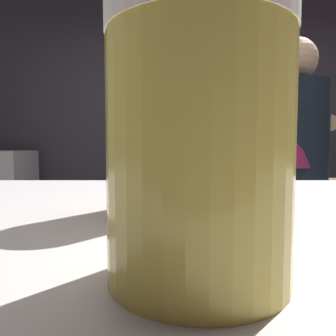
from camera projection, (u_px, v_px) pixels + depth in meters
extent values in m
cube|color=#44414B|center=(202.00, 125.00, 3.53)|extent=(5.20, 0.10, 2.70)
cube|color=brown|center=(277.00, 249.00, 2.14)|extent=(2.10, 0.60, 0.89)
cube|color=#3E353A|center=(222.00, 196.00, 3.31)|extent=(0.97, 0.36, 1.23)
cube|color=#262626|center=(5.00, 206.00, 2.85)|extent=(0.03, 0.03, 0.39)
cube|color=#2A303C|center=(290.00, 277.00, 1.69)|extent=(0.28, 0.20, 0.88)
cylinder|color=black|center=(294.00, 139.00, 1.64)|extent=(0.34, 0.34, 0.56)
sphere|color=tan|center=(296.00, 60.00, 1.61)|extent=(0.22, 0.22, 0.22)
cone|color=#8C1E4C|center=(296.00, 112.00, 1.54)|extent=(0.18, 0.18, 0.53)
cylinder|color=tan|center=(261.00, 126.00, 1.84)|extent=(0.18, 0.33, 0.08)
cylinder|color=tan|center=(326.00, 125.00, 1.73)|extent=(0.18, 0.33, 0.08)
cylinder|color=#D44C35|center=(187.00, 177.00, 2.21)|extent=(0.17, 0.17, 0.05)
cube|color=silver|center=(312.00, 183.00, 2.06)|extent=(0.24, 0.05, 0.01)
cylinder|color=#C67F25|center=(150.00, 152.00, 0.30)|extent=(0.07, 0.07, 0.11)
cylinder|color=white|center=(150.00, 84.00, 0.30)|extent=(0.07, 0.07, 0.01)
cylinder|color=gold|center=(199.00, 161.00, 0.15)|extent=(0.08, 0.08, 0.11)
cylinder|color=white|center=(200.00, 18.00, 0.14)|extent=(0.08, 0.08, 0.02)
cylinder|color=#518B30|center=(218.00, 127.00, 3.17)|extent=(0.08, 0.08, 0.17)
cylinder|color=#518B30|center=(218.00, 115.00, 3.16)|extent=(0.03, 0.03, 0.06)
cylinder|color=black|center=(218.00, 111.00, 3.16)|extent=(0.04, 0.04, 0.01)
cylinder|color=#447B2E|center=(229.00, 130.00, 3.22)|extent=(0.07, 0.07, 0.12)
cylinder|color=#447B2E|center=(229.00, 121.00, 3.22)|extent=(0.03, 0.03, 0.05)
cylinder|color=black|center=(229.00, 118.00, 3.22)|extent=(0.04, 0.04, 0.01)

